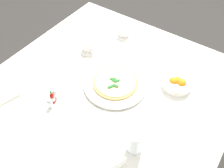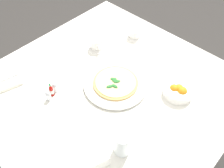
# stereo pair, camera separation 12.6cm
# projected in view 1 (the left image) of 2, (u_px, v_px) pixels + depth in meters

# --- Properties ---
(ground_plane) EXTENTS (8.00, 8.00, 0.00)m
(ground_plane) POSITION_uv_depth(u_px,v_px,m) (110.00, 152.00, 1.83)
(ground_plane) COLOR #33302D
(dining_table) EXTENTS (1.21, 1.21, 0.75)m
(dining_table) POSITION_uv_depth(u_px,v_px,m) (109.00, 102.00, 1.36)
(dining_table) COLOR white
(dining_table) RESTS_ON ground_plane
(pizza_plate) EXTENTS (0.33, 0.33, 0.02)m
(pizza_plate) POSITION_uv_depth(u_px,v_px,m) (115.00, 84.00, 1.27)
(pizza_plate) COLOR white
(pizza_plate) RESTS_ON dining_table
(pizza) EXTENTS (0.23, 0.23, 0.02)m
(pizza) POSITION_uv_depth(u_px,v_px,m) (115.00, 82.00, 1.26)
(pizza) COLOR #DBAD60
(pizza) RESTS_ON pizza_plate
(coffee_cup_far_left) EXTENTS (0.13, 0.13, 0.07)m
(coffee_cup_far_left) POSITION_uv_depth(u_px,v_px,m) (89.00, 46.00, 1.44)
(coffee_cup_far_left) COLOR white
(coffee_cup_far_left) RESTS_ON dining_table
(coffee_cup_center_back) EXTENTS (0.13, 0.13, 0.06)m
(coffee_cup_center_back) POSITION_uv_depth(u_px,v_px,m) (124.00, 32.00, 1.54)
(coffee_cup_center_back) COLOR white
(coffee_cup_center_back) RESTS_ON dining_table
(water_glass_near_left) EXTENTS (0.07, 0.07, 0.12)m
(water_glass_near_left) POSITION_uv_depth(u_px,v_px,m) (135.00, 142.00, 1.01)
(water_glass_near_left) COLOR white
(water_glass_near_left) RESTS_ON dining_table
(citrus_bowl) EXTENTS (0.15, 0.15, 0.06)m
(citrus_bowl) POSITION_uv_depth(u_px,v_px,m) (177.00, 83.00, 1.26)
(citrus_bowl) COLOR white
(citrus_bowl) RESTS_ON dining_table
(hot_sauce_bottle) EXTENTS (0.02, 0.02, 0.08)m
(hot_sauce_bottle) POSITION_uv_depth(u_px,v_px,m) (52.00, 98.00, 1.18)
(hot_sauce_bottle) COLOR #B7140F
(hot_sauce_bottle) RESTS_ON dining_table
(salt_shaker) EXTENTS (0.03, 0.03, 0.06)m
(salt_shaker) POSITION_uv_depth(u_px,v_px,m) (55.00, 94.00, 1.21)
(salt_shaker) COLOR white
(salt_shaker) RESTS_ON dining_table
(pepper_shaker) EXTENTS (0.03, 0.03, 0.06)m
(pepper_shaker) POSITION_uv_depth(u_px,v_px,m) (50.00, 104.00, 1.17)
(pepper_shaker) COLOR white
(pepper_shaker) RESTS_ON dining_table
(menu_card) EXTENTS (0.09, 0.03, 0.06)m
(menu_card) POSITION_uv_depth(u_px,v_px,m) (117.00, 167.00, 0.96)
(menu_card) COLOR white
(menu_card) RESTS_ON dining_table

